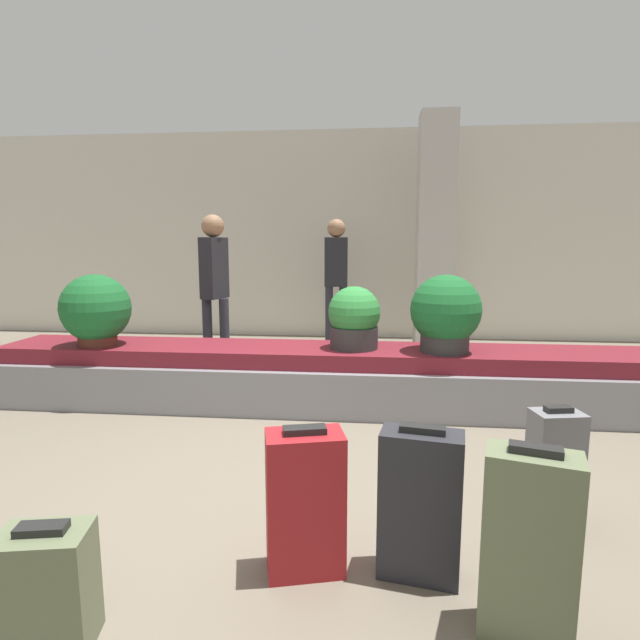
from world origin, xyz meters
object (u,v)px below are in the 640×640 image
(suitcase_3, at_px, (554,467))
(traveler_1, at_px, (336,270))
(potted_plant_1, at_px, (354,319))
(suitcase_1, at_px, (529,547))
(suitcase_2, at_px, (305,502))
(suitcase_4, at_px, (420,504))
(suitcase_5, at_px, (47,589))
(pillar, at_px, (435,235))
(potted_plant_2, at_px, (445,314))
(potted_plant_0, at_px, (96,310))
(traveler_0, at_px, (214,278))

(suitcase_3, relative_size, traveler_1, 0.35)
(potted_plant_1, height_order, traveler_1, traveler_1)
(traveler_1, bearing_deg, suitcase_1, -79.85)
(suitcase_2, bearing_deg, suitcase_4, -12.58)
(suitcase_5, height_order, traveler_1, traveler_1)
(pillar, height_order, potted_plant_2, pillar)
(pillar, height_order, suitcase_3, pillar)
(suitcase_4, distance_m, potted_plant_0, 3.56)
(pillar, bearing_deg, traveler_0, -148.82)
(potted_plant_2, xyz_separation_m, traveler_0, (-2.40, 1.14, 0.21))
(suitcase_2, bearing_deg, suitcase_1, -33.81)
(suitcase_2, height_order, potted_plant_1, potted_plant_1)
(traveler_0, distance_m, traveler_1, 2.06)
(suitcase_2, xyz_separation_m, suitcase_5, (-0.88, -0.53, -0.10))
(suitcase_5, bearing_deg, pillar, 58.88)
(suitcase_5, distance_m, traveler_1, 5.67)
(potted_plant_1, distance_m, traveler_0, 1.95)
(pillar, bearing_deg, traveler_1, 178.46)
(traveler_0, xyz_separation_m, traveler_1, (1.26, 1.62, 0.02))
(suitcase_4, bearing_deg, pillar, 92.81)
(potted_plant_0, height_order, potted_plant_1, potted_plant_0)
(pillar, xyz_separation_m, suitcase_1, (-0.27, -5.30, -1.23))
(pillar, relative_size, traveler_1, 1.76)
(potted_plant_2, bearing_deg, traveler_0, 154.58)
(potted_plant_2, bearing_deg, suitcase_1, -91.12)
(traveler_1, bearing_deg, potted_plant_1, -83.94)
(pillar, relative_size, potted_plant_1, 5.73)
(suitcase_1, relative_size, traveler_0, 0.42)
(suitcase_3, relative_size, potted_plant_0, 0.97)
(suitcase_4, bearing_deg, traveler_1, 108.25)
(suitcase_1, relative_size, suitcase_3, 1.19)
(suitcase_2, relative_size, potted_plant_2, 1.01)
(potted_plant_1, relative_size, traveler_0, 0.31)
(pillar, distance_m, potted_plant_1, 2.94)
(suitcase_2, height_order, suitcase_4, suitcase_4)
(suitcase_4, xyz_separation_m, suitcase_5, (-1.39, -0.55, -0.11))
(potted_plant_0, bearing_deg, suitcase_1, -39.33)
(suitcase_3, relative_size, suitcase_5, 1.32)
(traveler_0, bearing_deg, suitcase_3, 61.52)
(pillar, relative_size, potted_plant_0, 4.86)
(pillar, bearing_deg, suitcase_3, -88.50)
(suitcase_5, distance_m, potted_plant_2, 3.39)
(suitcase_1, height_order, potted_plant_1, potted_plant_1)
(potted_plant_0, bearing_deg, suitcase_3, -25.92)
(suitcase_2, height_order, traveler_1, traveler_1)
(suitcase_1, xyz_separation_m, potted_plant_0, (-3.10, 2.54, 0.50))
(suitcase_1, distance_m, potted_plant_0, 4.04)
(pillar, height_order, suitcase_4, pillar)
(suitcase_5, xyz_separation_m, traveler_0, (-0.60, 3.94, 0.86))
(suitcase_3, xyz_separation_m, potted_plant_0, (-3.48, 1.69, 0.56))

